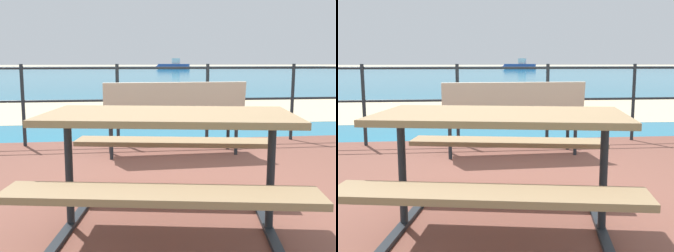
% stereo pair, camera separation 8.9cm
% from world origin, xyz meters
% --- Properties ---
extents(ground_plane, '(240.00, 240.00, 0.00)m').
position_xyz_m(ground_plane, '(0.00, 0.00, 0.00)').
color(ground_plane, beige).
extents(patio_paving, '(6.40, 5.20, 0.06)m').
position_xyz_m(patio_paving, '(0.00, 0.00, 0.03)').
color(patio_paving, brown).
rests_on(patio_paving, ground).
extents(sea_water, '(90.00, 90.00, 0.01)m').
position_xyz_m(sea_water, '(0.00, 40.00, 0.01)').
color(sea_water, teal).
rests_on(sea_water, ground).
extents(beach_strip, '(54.13, 6.63, 0.01)m').
position_xyz_m(beach_strip, '(0.00, 6.68, 0.01)').
color(beach_strip, beige).
rests_on(beach_strip, ground).
extents(picnic_table, '(1.77, 1.80, 0.76)m').
position_xyz_m(picnic_table, '(-0.28, -0.46, 0.63)').
color(picnic_table, '#8C704C').
rests_on(picnic_table, patio_paving).
extents(park_bench, '(1.60, 0.48, 0.84)m').
position_xyz_m(park_bench, '(0.04, 1.61, 0.57)').
color(park_bench, '#BCAD93').
rests_on(park_bench, patio_paving).
extents(railing_fence, '(5.94, 0.04, 1.03)m').
position_xyz_m(railing_fence, '(0.00, 2.38, 0.71)').
color(railing_fence, '#1E2328').
rests_on(railing_fence, patio_paving).
extents(boat_mid, '(4.71, 2.60, 1.48)m').
position_xyz_m(boat_mid, '(7.14, 53.82, 0.46)').
color(boat_mid, '#2D478C').
rests_on(boat_mid, sea_water).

